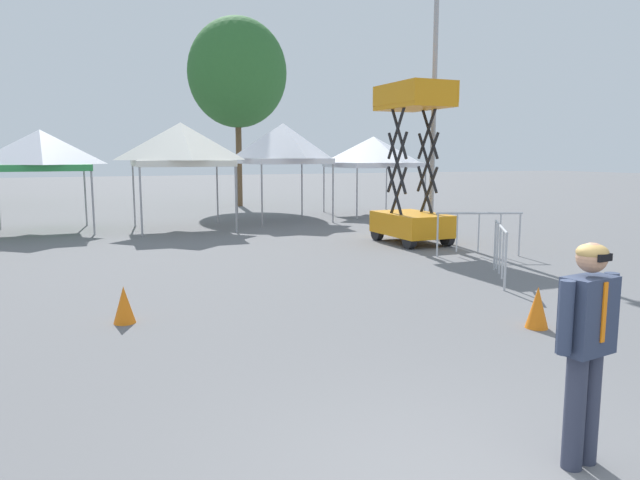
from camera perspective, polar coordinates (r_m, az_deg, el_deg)
canopy_tent_behind_right at (r=20.63m, az=-25.41°, el=7.85°), size 2.94×2.94×3.23m
canopy_tent_behind_left at (r=19.95m, az=-13.29°, el=8.98°), size 3.14×3.14×3.49m
canopy_tent_center at (r=22.00m, az=-3.58°, el=9.29°), size 3.00×3.00×3.60m
canopy_tent_far_right at (r=24.68m, az=5.18°, el=8.48°), size 3.27×3.27×3.20m
scissor_lift at (r=16.51m, az=8.87°, el=4.14°), size 1.41×2.30×4.34m
person_foreground at (r=5.02m, az=24.38°, el=-8.69°), size 0.64×0.30×1.78m
light_pole_near_lift at (r=17.68m, az=10.99°, el=14.03°), size 0.36×0.36×7.44m
tree_behind_tents_center at (r=28.96m, az=-8.00°, el=15.71°), size 4.62×4.62×8.82m
crowd_barrier_near_person at (r=14.71m, az=15.12°, el=1.36°), size 1.96×0.84×1.08m
crowd_barrier_by_lift at (r=12.06m, az=17.04°, el=-0.16°), size 1.23×1.76×1.08m
traffic_cone_lot_center at (r=9.08m, az=-18.42°, el=-5.96°), size 0.32×0.32×0.55m
traffic_cone_near_barrier at (r=8.92m, az=20.28°, el=-6.14°), size 0.32×0.32×0.60m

